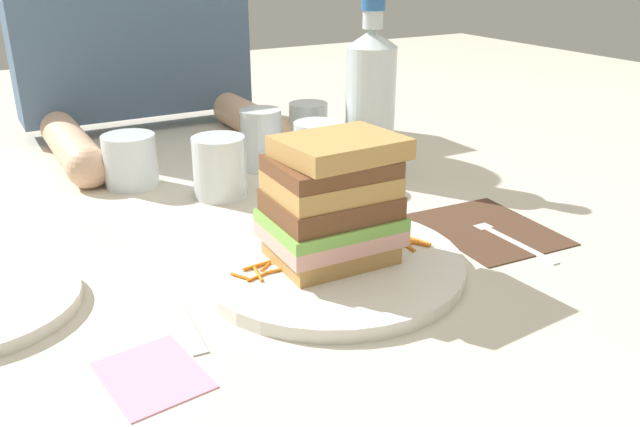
{
  "coord_description": "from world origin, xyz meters",
  "views": [
    {
      "loc": [
        -0.32,
        -0.56,
        0.33
      ],
      "look_at": [
        0.0,
        0.02,
        0.05
      ],
      "focal_mm": 36.77,
      "sensor_mm": 36.0,
      "label": 1
    }
  ],
  "objects_px": {
    "sandwich": "(335,201)",
    "knife": "(175,304)",
    "empty_tumbler_0": "(130,161)",
    "fork": "(501,233)",
    "napkin_dark": "(488,228)",
    "water_bottle": "(370,102)",
    "juice_glass": "(318,157)",
    "napkin_pink": "(153,374)",
    "empty_tumbler_2": "(220,167)",
    "empty_tumbler_3": "(309,130)",
    "main_plate": "(334,263)",
    "empty_tumbler_1": "(261,139)"
  },
  "relations": [
    {
      "from": "juice_glass",
      "to": "napkin_dark",
      "type": "bearing_deg",
      "value": -68.48
    },
    {
      "from": "sandwich",
      "to": "empty_tumbler_0",
      "type": "height_order",
      "value": "sandwich"
    },
    {
      "from": "empty_tumbler_1",
      "to": "water_bottle",
      "type": "bearing_deg",
      "value": -40.66
    },
    {
      "from": "knife",
      "to": "napkin_pink",
      "type": "bearing_deg",
      "value": -117.17
    },
    {
      "from": "juice_glass",
      "to": "empty_tumbler_1",
      "type": "xyz_separation_m",
      "value": [
        -0.04,
        0.11,
        0.01
      ]
    },
    {
      "from": "napkin_dark",
      "to": "knife",
      "type": "distance_m",
      "value": 0.4
    },
    {
      "from": "empty_tumbler_0",
      "to": "sandwich",
      "type": "bearing_deg",
      "value": -72.36
    },
    {
      "from": "juice_glass",
      "to": "empty_tumbler_1",
      "type": "distance_m",
      "value": 0.11
    },
    {
      "from": "main_plate",
      "to": "empty_tumbler_0",
      "type": "relative_size",
      "value": 3.77
    },
    {
      "from": "empty_tumbler_0",
      "to": "main_plate",
      "type": "bearing_deg",
      "value": -72.45
    },
    {
      "from": "empty_tumbler_1",
      "to": "knife",
      "type": "bearing_deg",
      "value": -126.56
    },
    {
      "from": "napkin_dark",
      "to": "knife",
      "type": "relative_size",
      "value": 0.84
    },
    {
      "from": "fork",
      "to": "empty_tumbler_1",
      "type": "height_order",
      "value": "empty_tumbler_1"
    },
    {
      "from": "empty_tumbler_0",
      "to": "fork",
      "type": "bearing_deg",
      "value": -49.75
    },
    {
      "from": "main_plate",
      "to": "juice_glass",
      "type": "height_order",
      "value": "juice_glass"
    },
    {
      "from": "fork",
      "to": "empty_tumbler_0",
      "type": "xyz_separation_m",
      "value": [
        -0.34,
        0.4,
        0.03
      ]
    },
    {
      "from": "fork",
      "to": "empty_tumbler_3",
      "type": "height_order",
      "value": "empty_tumbler_3"
    },
    {
      "from": "napkin_dark",
      "to": "napkin_pink",
      "type": "xyz_separation_m",
      "value": [
        -0.45,
        -0.09,
        -0.0
      ]
    },
    {
      "from": "sandwich",
      "to": "empty_tumbler_3",
      "type": "bearing_deg",
      "value": 65.06
    },
    {
      "from": "main_plate",
      "to": "knife",
      "type": "bearing_deg",
      "value": 176.32
    },
    {
      "from": "napkin_dark",
      "to": "water_bottle",
      "type": "distance_m",
      "value": 0.27
    },
    {
      "from": "sandwich",
      "to": "empty_tumbler_0",
      "type": "relative_size",
      "value": 1.77
    },
    {
      "from": "fork",
      "to": "juice_glass",
      "type": "height_order",
      "value": "juice_glass"
    },
    {
      "from": "main_plate",
      "to": "empty_tumbler_3",
      "type": "relative_size",
      "value": 3.25
    },
    {
      "from": "knife",
      "to": "napkin_pink",
      "type": "xyz_separation_m",
      "value": [
        -0.05,
        -0.1,
        -0.0
      ]
    },
    {
      "from": "knife",
      "to": "empty_tumbler_3",
      "type": "bearing_deg",
      "value": 46.29
    },
    {
      "from": "main_plate",
      "to": "napkin_pink",
      "type": "relative_size",
      "value": 3.1
    },
    {
      "from": "empty_tumbler_1",
      "to": "main_plate",
      "type": "bearing_deg",
      "value": -102.71
    },
    {
      "from": "knife",
      "to": "juice_glass",
      "type": "xyz_separation_m",
      "value": [
        0.3,
        0.24,
        0.04
      ]
    },
    {
      "from": "knife",
      "to": "water_bottle",
      "type": "height_order",
      "value": "water_bottle"
    },
    {
      "from": "knife",
      "to": "empty_tumbler_0",
      "type": "relative_size",
      "value": 2.62
    },
    {
      "from": "knife",
      "to": "water_bottle",
      "type": "relative_size",
      "value": 0.78
    },
    {
      "from": "fork",
      "to": "empty_tumbler_3",
      "type": "xyz_separation_m",
      "value": [
        -0.04,
        0.4,
        0.04
      ]
    },
    {
      "from": "knife",
      "to": "empty_tumbler_1",
      "type": "relative_size",
      "value": 2.13
    },
    {
      "from": "empty_tumbler_0",
      "to": "empty_tumbler_2",
      "type": "height_order",
      "value": "empty_tumbler_2"
    },
    {
      "from": "empty_tumbler_0",
      "to": "empty_tumbler_3",
      "type": "relative_size",
      "value": 0.86
    },
    {
      "from": "juice_glass",
      "to": "empty_tumbler_3",
      "type": "height_order",
      "value": "juice_glass"
    },
    {
      "from": "sandwich",
      "to": "napkin_dark",
      "type": "bearing_deg",
      "value": -0.67
    },
    {
      "from": "main_plate",
      "to": "empty_tumbler_0",
      "type": "height_order",
      "value": "empty_tumbler_0"
    },
    {
      "from": "fork",
      "to": "empty_tumbler_0",
      "type": "height_order",
      "value": "empty_tumbler_0"
    },
    {
      "from": "fork",
      "to": "water_bottle",
      "type": "xyz_separation_m",
      "value": [
        -0.01,
        0.27,
        0.11
      ]
    },
    {
      "from": "juice_glass",
      "to": "empty_tumbler_3",
      "type": "bearing_deg",
      "value": 66.84
    },
    {
      "from": "juice_glass",
      "to": "napkin_pink",
      "type": "relative_size",
      "value": 0.99
    },
    {
      "from": "juice_glass",
      "to": "water_bottle",
      "type": "height_order",
      "value": "water_bottle"
    },
    {
      "from": "napkin_dark",
      "to": "napkin_pink",
      "type": "distance_m",
      "value": 0.46
    },
    {
      "from": "sandwich",
      "to": "knife",
      "type": "height_order",
      "value": "sandwich"
    },
    {
      "from": "empty_tumbler_3",
      "to": "sandwich",
      "type": "bearing_deg",
      "value": -114.94
    },
    {
      "from": "empty_tumbler_2",
      "to": "sandwich",
      "type": "bearing_deg",
      "value": -85.18
    },
    {
      "from": "napkin_dark",
      "to": "empty_tumbler_0",
      "type": "height_order",
      "value": "empty_tumbler_0"
    },
    {
      "from": "juice_glass",
      "to": "empty_tumbler_2",
      "type": "height_order",
      "value": "juice_glass"
    }
  ]
}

